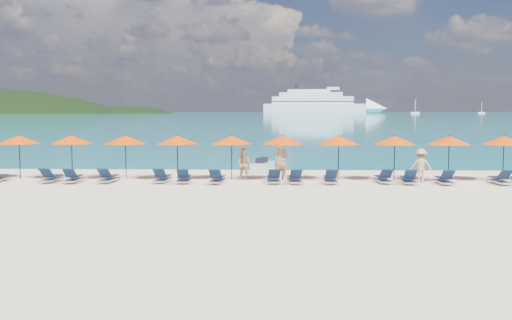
{
  "coord_description": "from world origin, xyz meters",
  "views": [
    {
      "loc": [
        0.92,
        -23.4,
        3.53
      ],
      "look_at": [
        0.0,
        3.0,
        1.2
      ],
      "focal_mm": 40.0,
      "sensor_mm": 36.0,
      "label": 1
    }
  ],
  "objects": [
    {
      "name": "lounger_6",
      "position": [
        -4.6,
        3.94,
        0.24
      ],
      "size": [
        0.7,
        1.73,
        0.66
      ],
      "rotation": [
        0.0,
        0.0,
        -0.05
      ],
      "color": "silver",
      "rests_on": "ground"
    },
    {
      "name": "umbrella_5",
      "position": [
        -1.31,
        5.22,
        2.02
      ],
      "size": [
        2.1,
        2.1,
        2.28
      ],
      "color": "black",
      "rests_on": "ground"
    },
    {
      "name": "beachgoer_a",
      "position": [
        1.2,
        4.76,
        0.96
      ],
      "size": [
        0.82,
        0.69,
        1.92
      ],
      "primitive_type": "imported",
      "rotation": [
        0.0,
        0.0,
        0.38
      ],
      "color": "tan",
      "rests_on": "ground"
    },
    {
      "name": "ground",
      "position": [
        0.0,
        0.0,
        0.0
      ],
      "size": [
        1400.0,
        1400.0,
        0.0
      ],
      "primitive_type": "plane",
      "color": "beige"
    },
    {
      "name": "lounger_15",
      "position": [
        11.56,
        3.86,
        0.24
      ],
      "size": [
        0.74,
        1.74,
        0.66
      ],
      "rotation": [
        0.0,
        0.0,
        0.07
      ],
      "color": "silver",
      "rests_on": "ground"
    },
    {
      "name": "umbrella_7",
      "position": [
        4.06,
        5.18,
        2.02
      ],
      "size": [
        2.1,
        2.1,
        2.28
      ],
      "color": "black",
      "rests_on": "ground"
    },
    {
      "name": "lounger_14",
      "position": [
        8.91,
        3.69,
        0.24
      ],
      "size": [
        0.62,
        1.7,
        0.66
      ],
      "rotation": [
        0.0,
        0.0,
        0.0
      ],
      "color": "silver",
      "rests_on": "ground"
    },
    {
      "name": "sea",
      "position": [
        0.0,
        660.0,
        0.01
      ],
      "size": [
        1600.0,
        1300.0,
        0.01
      ],
      "primitive_type": "cube",
      "color": "#1FA9B2",
      "rests_on": "ground"
    },
    {
      "name": "beachgoer_b",
      "position": [
        -0.66,
        5.03,
        0.8
      ],
      "size": [
        0.86,
        0.62,
        1.6
      ],
      "primitive_type": "imported",
      "rotation": [
        0.0,
        0.0,
        -0.25
      ],
      "color": "tan",
      "rests_on": "ground"
    },
    {
      "name": "sailboat_far",
      "position": [
        189.46,
        507.01,
        1.11
      ],
      "size": [
        5.89,
        1.96,
        10.8
      ],
      "color": "white",
      "rests_on": "ground"
    },
    {
      "name": "umbrella_2",
      "position": [
        -9.49,
        5.23,
        2.02
      ],
      "size": [
        2.1,
        2.1,
        2.28
      ],
      "color": "black",
      "rests_on": "ground"
    },
    {
      "name": "lounger_11",
      "position": [
        3.54,
        3.85,
        0.24
      ],
      "size": [
        0.63,
        1.7,
        0.66
      ],
      "rotation": [
        0.0,
        0.0,
        -0.0
      ],
      "color": "silver",
      "rests_on": "ground"
    },
    {
      "name": "umbrella_3",
      "position": [
        -6.69,
        5.14,
        2.02
      ],
      "size": [
        2.1,
        2.1,
        2.28
      ],
      "color": "black",
      "rests_on": "ground"
    },
    {
      "name": "lounger_9",
      "position": [
        0.81,
        3.81,
        0.24
      ],
      "size": [
        0.75,
        1.74,
        0.66
      ],
      "rotation": [
        0.0,
        0.0,
        0.08
      ],
      "color": "silver",
      "rests_on": "ground"
    },
    {
      "name": "umbrella_4",
      "position": [
        -4.06,
        5.19,
        2.02
      ],
      "size": [
        2.1,
        2.1,
        2.28
      ],
      "color": "black",
      "rests_on": "ground"
    },
    {
      "name": "lounger_8",
      "position": [
        -1.89,
        3.68,
        0.24
      ],
      "size": [
        0.73,
        1.74,
        0.66
      ],
      "rotation": [
        0.0,
        0.0,
        -0.06
      ],
      "color": "silver",
      "rests_on": "ground"
    },
    {
      "name": "umbrella_10",
      "position": [
        12.24,
        5.22,
        2.02
      ],
      "size": [
        2.1,
        2.1,
        2.28
      ],
      "color": "black",
      "rests_on": "ground"
    },
    {
      "name": "umbrella_6",
      "position": [
        1.26,
        5.19,
        2.02
      ],
      "size": [
        2.1,
        2.1,
        2.28
      ],
      "color": "black",
      "rests_on": "ground"
    },
    {
      "name": "lounger_5",
      "position": [
        -7.23,
        3.87,
        0.24
      ],
      "size": [
        0.71,
        1.73,
        0.66
      ],
      "rotation": [
        0.0,
        0.0,
        -0.05
      ],
      "color": "silver",
      "rests_on": "ground"
    },
    {
      "name": "beachgoer_c",
      "position": [
        8.0,
        4.5,
        0.82
      ],
      "size": [
        1.12,
        0.63,
        1.65
      ],
      "primitive_type": "imported",
      "rotation": [
        0.0,
        0.0,
        3.01
      ],
      "color": "tan",
      "rests_on": "ground"
    },
    {
      "name": "headland_small",
      "position": [
        -150.0,
        560.0,
        -35.0
      ],
      "size": [
        162.0,
        126.0,
        85.5
      ],
      "color": "black",
      "rests_on": "ground"
    },
    {
      "name": "sailboat_near",
      "position": [
        118.09,
        461.11,
        1.29
      ],
      "size": [
        6.87,
        2.29,
        12.59
      ],
      "color": "white",
      "rests_on": "ground"
    },
    {
      "name": "lounger_13",
      "position": [
        7.25,
        3.81,
        0.24
      ],
      "size": [
        0.74,
        1.74,
        0.66
      ],
      "rotation": [
        0.0,
        0.0,
        -0.07
      ],
      "color": "silver",
      "rests_on": "ground"
    },
    {
      "name": "lounger_7",
      "position": [
        -3.51,
        3.79,
        0.24
      ],
      "size": [
        0.71,
        1.73,
        0.66
      ],
      "rotation": [
        0.0,
        0.0,
        0.06
      ],
      "color": "silver",
      "rests_on": "ground"
    },
    {
      "name": "umbrella_9",
      "position": [
        9.52,
        5.13,
        2.02
      ],
      "size": [
        2.1,
        2.1,
        2.28
      ],
      "color": "black",
      "rests_on": "ground"
    },
    {
      "name": "umbrella_8",
      "position": [
        6.85,
        5.19,
        2.02
      ],
      "size": [
        2.1,
        2.1,
        2.28
      ],
      "color": "black",
      "rests_on": "ground"
    },
    {
      "name": "lounger_10",
      "position": [
        1.83,
        3.78,
        0.24
      ],
      "size": [
        0.78,
        1.75,
        0.66
      ],
      "rotation": [
        0.0,
        0.0,
        0.09
      ],
      "color": "silver",
      "rests_on": "ground"
    },
    {
      "name": "jetski",
      "position": [
        0.16,
        8.86,
        0.33
      ],
      "size": [
        1.38,
        2.41,
        0.81
      ],
      "rotation": [
        0.0,
        0.0,
        -0.24
      ],
      "color": "silver",
      "rests_on": "ground"
    },
    {
      "name": "cruise_ship",
      "position": [
        55.39,
        605.52,
        9.65
      ],
      "size": [
        134.77,
        38.07,
        37.07
      ],
      "rotation": [
        0.0,
        0.0,
        -0.13
      ],
      "color": "white",
      "rests_on": "ground"
    },
    {
      "name": "umbrella_1",
      "position": [
        -12.18,
        5.18,
        2.02
      ],
      "size": [
        2.1,
        2.1,
        2.28
      ],
      "color": "black",
      "rests_on": "ground"
    },
    {
      "name": "lounger_3",
      "position": [
        -10.05,
        3.87,
        0.24
      ],
      "size": [
        0.68,
        1.72,
        0.66
      ],
      "rotation": [
        0.0,
        0.0,
        -0.04
      ],
      "color": "silver",
      "rests_on": "ground"
    },
    {
      "name": "lounger_4",
      "position": [
        -8.92,
        3.75,
        0.24
      ],
      "size": [
        0.73,
        1.74,
        0.66
      ],
      "rotation": [
        0.0,
        0.0,
        0.07
      ],
      "color": "silver",
      "rests_on": "ground"
    },
    {
      "name": "lounger_12",
      "position": [
        6.11,
        4.07,
        0.24
      ],
      "size": [
        0.73,
        1.74,
        0.66
      ],
      "rotation": [
        0.0,
        0.0,
        0.07
      ],
      "color": "silver",
      "rests_on": "ground"
    }
  ]
}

